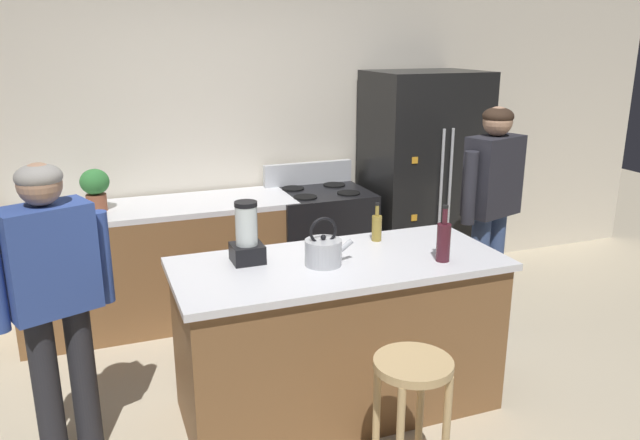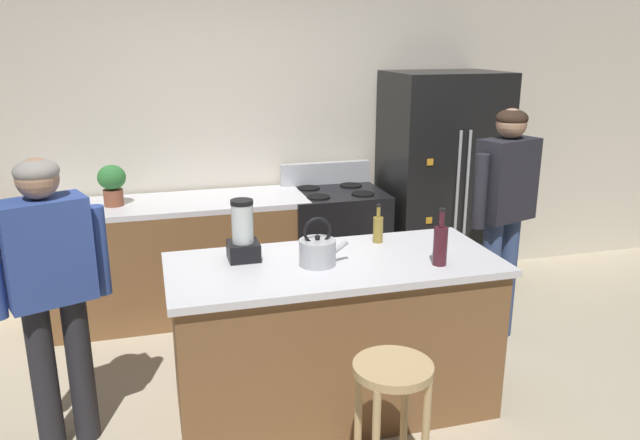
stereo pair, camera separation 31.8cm
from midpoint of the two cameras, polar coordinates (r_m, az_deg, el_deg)
The scene contains 14 objects.
ground_plane at distance 3.83m, azimuth -0.82°, elevation -16.68°, with size 14.00×14.00×0.00m, color beige.
back_wall at distance 5.14m, azimuth -8.41°, elevation 7.98°, with size 8.00×0.10×2.70m, color beige.
kitchen_island at distance 3.60m, azimuth -0.85°, elevation -10.57°, with size 1.83×0.80×0.91m.
back_counter_run at distance 4.86m, azimuth -16.17°, elevation -3.91°, with size 2.00×0.64×0.91m.
refrigerator at distance 5.27m, azimuth 7.61°, elevation 3.42°, with size 0.90×0.73×1.83m.
stove_range at distance 5.07m, azimuth -1.78°, elevation -2.26°, with size 0.76×0.65×1.09m.
person_by_island_left at distance 3.30m, azimuth -25.88°, elevation -5.77°, with size 0.58×0.35×1.55m.
person_by_sink_right at distance 4.46m, azimuth 13.51°, elevation 1.80°, with size 0.59×0.33×1.65m.
bar_stool at distance 2.92m, azimuth 5.26°, elevation -15.56°, with size 0.36×0.36×0.71m.
potted_plant at distance 4.68m, azimuth -21.80°, elevation 2.82°, with size 0.20×0.20×0.30m.
blender_appliance at distance 3.40m, azimuth -9.41°, elevation -1.57°, with size 0.17×0.17×0.34m.
bottle_vinegar at distance 3.73m, azimuth 2.81°, elevation -0.67°, with size 0.06×0.06×0.24m.
bottle_wine at distance 3.42m, azimuth 8.67°, elevation -1.93°, with size 0.08×0.08×0.32m.
tea_kettle at distance 3.34m, azimuth -2.40°, elevation -2.89°, with size 0.28×0.20×0.27m.
Camera 1 is at (-1.24, -2.97, 2.10)m, focal length 34.88 mm.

